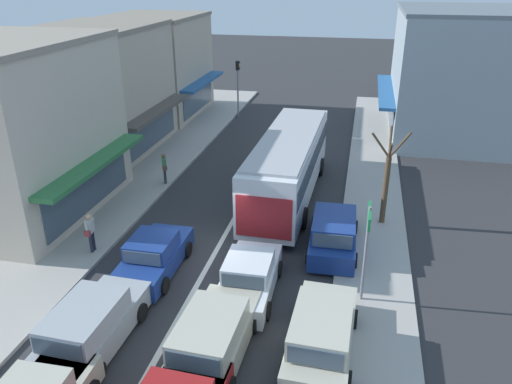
% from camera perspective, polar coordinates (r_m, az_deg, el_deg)
% --- Properties ---
extents(ground_plane, '(140.00, 140.00, 0.00)m').
position_cam_1_polar(ground_plane, '(20.16, -4.80, -7.11)').
color(ground_plane, '#2D2D30').
extents(lane_centre_line, '(0.20, 28.00, 0.01)m').
position_cam_1_polar(lane_centre_line, '(23.53, -2.02, -2.17)').
color(lane_centre_line, silver).
rests_on(lane_centre_line, ground).
extents(sidewalk_left, '(5.20, 44.00, 0.14)m').
position_cam_1_polar(sidewalk_left, '(27.49, -14.87, 1.17)').
color(sidewalk_left, '#A39E96').
rests_on(sidewalk_left, ground).
extents(kerb_right, '(2.80, 44.00, 0.12)m').
position_cam_1_polar(kerb_right, '(24.72, 13.22, -1.33)').
color(kerb_right, '#A39E96').
rests_on(kerb_right, ground).
extents(shopfront_corner_near, '(8.74, 8.64, 7.84)m').
position_cam_1_polar(shopfront_corner_near, '(24.85, -27.02, 6.30)').
color(shopfront_corner_near, beige).
rests_on(shopfront_corner_near, ground).
extents(shopfront_mid_block, '(7.25, 8.71, 7.51)m').
position_cam_1_polar(shopfront_mid_block, '(31.98, -17.32, 11.03)').
color(shopfront_mid_block, '#B2A38E').
rests_on(shopfront_mid_block, ground).
extents(shopfront_far_end, '(7.44, 8.24, 7.39)m').
position_cam_1_polar(shopfront_far_end, '(39.57, -11.31, 13.91)').
color(shopfront_far_end, '#B2A38E').
rests_on(shopfront_far_end, ground).
extents(building_right_far, '(9.50, 11.40, 8.17)m').
position_cam_1_polar(building_right_far, '(36.59, 22.33, 12.42)').
color(building_right_far, '#84939E').
rests_on(building_right_far, ground).
extents(city_bus, '(2.93, 10.91, 3.23)m').
position_cam_1_polar(city_bus, '(24.21, 3.71, 3.42)').
color(city_bus, silver).
rests_on(city_bus, ground).
extents(sedan_queue_gap_filler, '(1.97, 4.24, 1.47)m').
position_cam_1_polar(sedan_queue_gap_filler, '(17.52, -0.81, -9.76)').
color(sedan_queue_gap_filler, silver).
rests_on(sedan_queue_gap_filler, ground).
extents(sedan_queue_far_back, '(1.93, 4.22, 1.47)m').
position_cam_1_polar(sedan_queue_far_back, '(19.09, -11.60, -7.19)').
color(sedan_queue_far_back, navy).
rests_on(sedan_queue_far_back, ground).
extents(wagon_adjacent_lane_trail, '(2.05, 4.56, 1.58)m').
position_cam_1_polar(wagon_adjacent_lane_trail, '(14.96, -4.98, -16.35)').
color(wagon_adjacent_lane_trail, '#B7B29E').
rests_on(wagon_adjacent_lane_trail, ground).
extents(wagon_behind_bus_mid, '(2.03, 4.55, 1.58)m').
position_cam_1_polar(wagon_behind_bus_mid, '(16.08, -18.36, -14.38)').
color(wagon_behind_bus_mid, '#9EA3A8').
rests_on(wagon_behind_bus_mid, ground).
extents(parked_wagon_kerb_front, '(2.03, 4.55, 1.58)m').
position_cam_1_polar(parked_wagon_kerb_front, '(15.18, 7.51, -15.79)').
color(parked_wagon_kerb_front, '#B7B29E').
rests_on(parked_wagon_kerb_front, ground).
extents(parked_wagon_kerb_second, '(2.03, 4.54, 1.58)m').
position_cam_1_polar(parked_wagon_kerb_second, '(20.31, 8.85, -4.65)').
color(parked_wagon_kerb_second, navy).
rests_on(parked_wagon_kerb_second, ground).
extents(traffic_light_downstreet, '(0.33, 0.24, 4.20)m').
position_cam_1_polar(traffic_light_downstreet, '(38.46, -2.10, 12.80)').
color(traffic_light_downstreet, gray).
rests_on(traffic_light_downstreet, ground).
extents(directional_road_sign, '(0.10, 1.40, 3.60)m').
position_cam_1_polar(directional_road_sign, '(16.46, 12.63, -4.61)').
color(directional_road_sign, gray).
rests_on(directional_road_sign, ground).
extents(street_tree_right, '(1.63, 1.68, 4.36)m').
position_cam_1_polar(street_tree_right, '(22.17, 14.66, 1.13)').
color(street_tree_right, brown).
rests_on(street_tree_right, ground).
extents(pedestrian_with_handbag_near, '(0.44, 0.64, 1.63)m').
position_cam_1_polar(pedestrian_with_handbag_near, '(26.31, -10.44, 2.89)').
color(pedestrian_with_handbag_near, '#333338').
rests_on(pedestrian_with_handbag_near, sidewalk_left).
extents(pedestrian_browsing_midblock, '(0.28, 0.65, 1.63)m').
position_cam_1_polar(pedestrian_browsing_midblock, '(20.64, -18.42, -4.18)').
color(pedestrian_browsing_midblock, '#232838').
rests_on(pedestrian_browsing_midblock, sidewalk_left).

